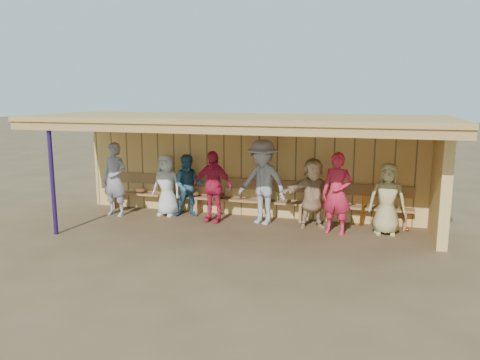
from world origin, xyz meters
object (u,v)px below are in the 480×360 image
Objects in this scene: player_c at (189,186)px; player_d at (213,186)px; player_e at (263,182)px; player_h at (387,199)px; bench at (249,196)px; player_f at (313,193)px; player_g at (337,194)px; player_a at (115,179)px; player_b at (167,185)px.

player_d is (0.72, -0.30, 0.07)m from player_c.
player_e reaches higher than player_d.
bench is (-3.19, 0.57, -0.24)m from player_h.
player_f is 1.70m from bench.
player_c is 1.90m from player_e.
player_f is 1.02× the size of player_h.
player_d is 0.86× the size of player_e.
player_g reaches higher than player_h.
player_g reaches higher than player_d.
player_f is 0.66m from player_g.
player_b is (1.22, 0.35, -0.14)m from player_a.
player_b is at bearing -168.49° from bench.
player_h is at bearing 4.43° from player_b.
player_h is at bearing 7.27° from player_a.
player_a is at bearing -178.87° from player_h.
player_b is 1.29m from player_d.
player_f reaches higher than bench.
player_e is 1.26× the size of player_h.
player_d reaches higher than player_h.
player_e reaches higher than bench.
player_b is 4.16m from player_g.
player_f is at bearing 10.87° from player_d.
player_g is 0.23× the size of bench.
player_a reaches higher than player_b.
player_e reaches higher than player_a.
player_h is (1.03, 0.27, -0.11)m from player_g.
player_d is 0.22× the size of bench.
player_h is at bearing 8.48° from player_d.
player_e is at bearing 177.60° from player_h.
player_d is at bearing -44.09° from player_c.
player_a reaches higher than player_d.
player_h is 3.25m from bench.
player_f is at bearing 19.78° from player_e.
player_b is 0.20× the size of bench.
bench is (1.97, 0.40, -0.23)m from player_b.
player_g is 1.07m from player_h.
player_d is at bearing -152.92° from player_e.
player_b is at bearing 166.59° from player_c.
player_f reaches higher than player_h.
bench is (3.19, 0.75, -0.38)m from player_a.
player_a is 1.15× the size of player_f.
player_g is (2.86, -0.22, 0.04)m from player_d.
player_g is (4.13, -0.44, 0.12)m from player_b.
player_g is (1.70, -0.36, -0.09)m from player_e.
player_e reaches higher than player_h.
player_a is 1.17× the size of player_h.
player_a is at bearing 162.27° from player_f.
player_b is 0.91× the size of player_d.
player_a is at bearing -169.06° from player_d.
player_e is 0.80m from bench.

